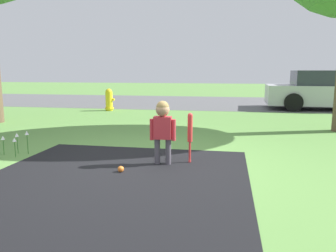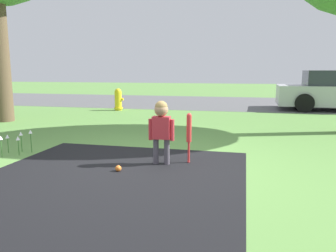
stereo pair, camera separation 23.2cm
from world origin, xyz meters
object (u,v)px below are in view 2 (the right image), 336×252
(baseball_bat, at_px, (189,131))
(fire_hydrant, at_px, (118,100))
(child, at_px, (161,123))
(sports_ball, at_px, (118,168))

(baseball_bat, relative_size, fire_hydrant, 0.99)
(fire_hydrant, bearing_deg, child, -63.03)
(child, relative_size, fire_hydrant, 1.23)
(sports_ball, xyz_separation_m, fire_hydrant, (-2.49, 6.24, 0.31))
(child, distance_m, fire_hydrant, 6.50)
(child, xyz_separation_m, baseball_bat, (0.36, 0.15, -0.11))
(child, bearing_deg, baseball_bat, 19.96)
(child, height_order, sports_ball, child)
(child, distance_m, sports_ball, 0.84)
(baseball_bat, distance_m, fire_hydrant, 6.54)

